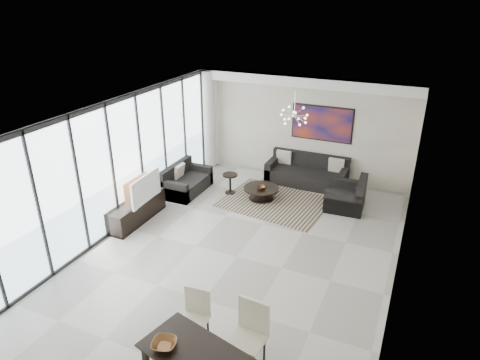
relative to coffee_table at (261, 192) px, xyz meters
The scene contains 18 objects.
room_shell 3.10m from the coffee_table, 69.64° to the right, with size 6.00×9.00×2.90m.
window_wall 3.76m from the coffee_table, 131.39° to the right, with size 0.37×8.95×2.90m.
soffit 3.11m from the coffee_table, 72.49° to the left, with size 5.98×0.40×0.26m, color white.
painting 2.55m from the coffee_table, 60.73° to the left, with size 1.68×0.04×0.98m, color #A33216.
chandelier 2.32m from the coffee_table, 10.25° to the right, with size 0.66×0.66×0.71m.
rug 0.44m from the coffee_table, ahead, with size 2.55×1.96×0.01m, color black.
coffee_table is the anchor object (origin of this frame).
bowl_coffee 0.19m from the coffee_table, 68.24° to the right, with size 0.23×0.23×0.07m, color brown.
sofa_main 1.64m from the coffee_table, 60.36° to the left, with size 2.19×0.90×0.80m.
loveseat 2.06m from the coffee_table, 168.92° to the right, with size 0.82×1.47×0.73m.
armchair 2.15m from the coffee_table, 10.82° to the left, with size 0.96×1.01×0.81m.
side_table 0.90m from the coffee_table, behind, with size 0.40×0.40×0.55m.
tv_console 3.17m from the coffee_table, 134.89° to the right, with size 0.48×1.69×0.53m, color black.
television 3.08m from the coffee_table, 133.69° to the right, with size 1.11×0.15×0.64m, color gray.
dining_table 5.93m from the coffee_table, 76.40° to the right, with size 1.74×1.16×0.67m.
dining_chair_nw 5.00m from the coffee_table, 80.07° to the right, with size 0.45×0.45×0.89m.
dining_chair_ne 5.32m from the coffee_table, 70.22° to the right, with size 0.51×0.51×1.03m.
bowl_dining 5.90m from the coffee_table, 81.19° to the right, with size 0.33×0.33×0.08m, color brown.
Camera 1 is at (3.03, -6.64, 5.00)m, focal length 32.00 mm.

